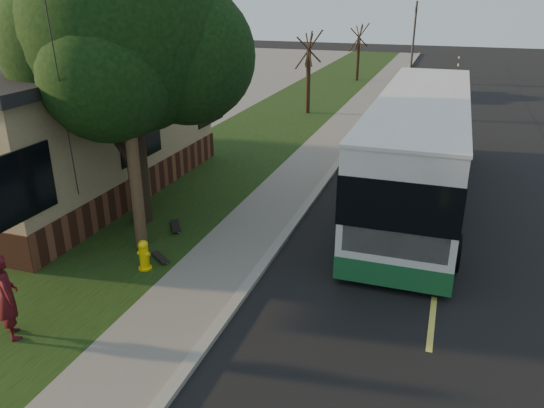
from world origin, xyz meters
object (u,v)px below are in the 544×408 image
Objects in this scene: transit_bus at (419,146)px; skateboard_spare at (160,257)px; distant_car at (425,83)px; utility_pole at (123,66)px; skateboarder at (7,297)px; bare_tree_far at (358,53)px; dumpster at (69,151)px; skateboard_main at (176,226)px; bare_tree_near at (308,74)px; traffic_signal at (414,34)px; fire_hydrant at (144,255)px; leafy_tree at (129,35)px.

transit_bus is 17.01× the size of skateboard_spare.
distant_car is (-0.93, 18.63, -0.96)m from transit_bus.
utility_pole reaches higher than skateboarder.
bare_tree_far is at bearing 90.97° from skateboard_spare.
dumpster is 0.35× the size of distant_car.
skateboard_main is at bearing -30.34° from dumpster.
bare_tree_near reaches higher than distant_car.
transit_bus is 7.79m from skateboard_main.
utility_pole is at bearing -96.58° from traffic_signal.
utility_pole reaches higher than distant_car.
traffic_signal is at bearing 83.66° from skateboard_main.
traffic_signal is 37.41m from skateboarder.
skateboarder is at bearing -90.99° from bare_tree_far.
bare_tree_near is at bearing 63.26° from dumpster.
bare_tree_far is at bearing 90.76° from fire_hydrant.
distant_car is (5.69, 28.64, -0.13)m from skateboarder.
leafy_tree reaches higher than bare_tree_far.
transit_bus is at bearing -87.35° from skateboarder.
bare_tree_near is at bearing -92.39° from bare_tree_far.
bare_tree_near is at bearing -104.04° from traffic_signal.
fire_hydrant is at bearing -89.24° from bare_tree_far.
bare_tree_far is at bearing 87.61° from bare_tree_near.
bare_tree_near reaches higher than skateboarder.
skateboarder is at bearing -123.50° from transit_bus.
distant_car reaches higher than dumpster.
fire_hydrant is at bearing -129.37° from transit_bus.
utility_pole is (-0.71, 0.99, 4.20)m from fire_hydrant.
bare_tree_near is (-0.90, 18.00, 1.72)m from fire_hydrant.
distant_car is (5.43, 24.53, -3.83)m from utility_pole.
skateboarder is (0.60, -5.77, -4.23)m from leafy_tree.
leafy_tree is at bearing -113.37° from distant_car.
skateboard_spare is at bearing -30.12° from utility_pole.
leafy_tree is (-1.57, 2.65, 4.73)m from fire_hydrant.
transit_bus is at bearing -75.32° from bare_tree_far.
traffic_signal is (3.50, 4.00, 1.16)m from bare_tree_far.
dumpster is (-10.00, -27.91, -2.50)m from traffic_signal.
skateboard_main is at bearing -96.34° from traffic_signal.
leafy_tree is 7.78m from dumpster.
bare_tree_far is 5.60× the size of skateboard_spare.
leafy_tree is 31.76m from traffic_signal.
bare_tree_far reaches higher than distant_car.
skateboarder is 3.88m from skateboard_spare.
fire_hydrant is 18.10m from bare_tree_near.
skateboard_spare is 25.43m from distant_car.
traffic_signal is at bearing 83.42° from utility_pole.
distant_car is (1.62, -8.47, -2.36)m from traffic_signal.
dumpster is (-5.33, 3.44, -4.51)m from leafy_tree.
utility_pole is 9.14m from transit_bus.
bare_tree_near is at bearing -54.04° from skateboarder.
traffic_signal reaches higher than bare_tree_near.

